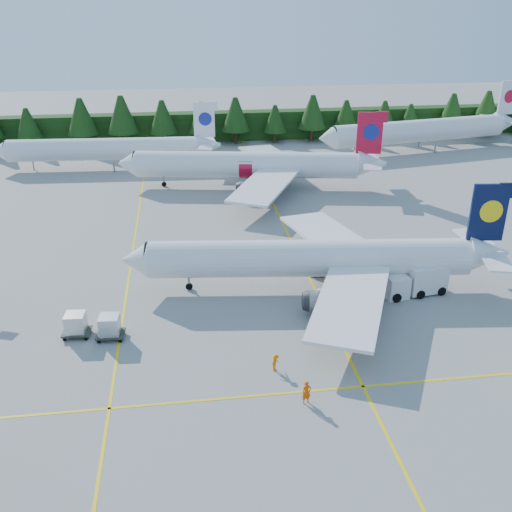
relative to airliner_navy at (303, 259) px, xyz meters
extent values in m
plane|color=gray|center=(-4.61, -11.35, -3.46)|extent=(320.00, 320.00, 0.00)
cube|color=yellow|center=(-18.61, 8.65, -3.46)|extent=(0.25, 120.00, 0.01)
cube|color=yellow|center=(1.39, 8.65, -3.46)|extent=(0.25, 120.00, 0.01)
cube|color=yellow|center=(-4.61, -17.35, -3.46)|extent=(80.00, 0.25, 0.01)
cube|color=black|center=(-4.61, 70.65, -0.46)|extent=(220.00, 4.00, 6.00)
cylinder|color=silver|center=(0.64, -0.07, 0.08)|extent=(33.70, 7.61, 3.94)
cone|color=silver|center=(-17.36, 1.93, 0.08)|extent=(3.17, 4.22, 3.94)
cube|color=#060F32|center=(18.74, -2.08, 5.00)|extent=(3.76, 0.76, 6.10)
cube|color=silver|center=(4.50, 7.92, -0.51)|extent=(8.77, 15.65, 1.12)
cylinder|color=gray|center=(2.25, 5.49, -1.89)|extent=(3.55, 2.42, 2.07)
cube|color=silver|center=(2.66, -8.71, -0.51)|extent=(11.46, 15.88, 1.12)
cylinder|color=gray|center=(0.99, -5.85, -1.89)|extent=(3.55, 2.42, 2.07)
cylinder|color=gray|center=(-12.00, 1.33, -2.63)|extent=(0.24, 0.24, 1.67)
cylinder|color=silver|center=(-1.68, 36.15, 0.32)|extent=(35.95, 10.14, 4.21)
cone|color=silver|center=(-20.76, 39.40, 0.32)|extent=(3.61, 4.64, 4.21)
cube|color=#B50C27|center=(17.50, 32.89, 5.58)|extent=(4.00, 1.03, 6.52)
cube|color=silver|center=(2.93, 44.44, -0.31)|extent=(8.53, 16.52, 1.19)
cylinder|color=gray|center=(0.38, 41.99, -1.78)|extent=(3.90, 2.78, 2.21)
cube|color=silver|center=(-0.07, 26.81, -0.31)|extent=(12.91, 16.90, 1.19)
cylinder|color=gray|center=(-1.67, 29.97, -1.78)|extent=(3.90, 2.78, 2.21)
cylinder|color=gray|center=(-15.08, 38.43, -2.57)|extent=(0.25, 0.25, 1.79)
cylinder|color=silver|center=(-25.79, 50.75, 0.09)|extent=(33.68, 5.72, 3.94)
cone|color=silver|center=(-43.90, 51.72, 0.09)|extent=(2.97, 4.08, 3.94)
cube|color=silver|center=(-7.57, 49.78, 5.02)|extent=(3.76, 0.54, 6.11)
cylinder|color=gray|center=(-38.51, 51.43, -2.67)|extent=(0.24, 0.24, 1.58)
cylinder|color=silver|center=(35.75, 55.87, 0.51)|extent=(37.71, 11.24, 4.42)
cone|color=silver|center=(15.78, 52.14, 0.51)|extent=(3.85, 4.91, 4.42)
cube|color=silver|center=(55.83, 59.63, 6.03)|extent=(4.19, 1.15, 6.85)
cylinder|color=gray|center=(21.73, 53.25, -2.58)|extent=(0.26, 0.26, 1.77)
cube|color=white|center=(9.28, -3.09, -2.27)|extent=(2.60, 2.60, 2.39)
cube|color=black|center=(9.28, -3.09, -1.70)|extent=(2.25, 2.44, 1.02)
cube|color=white|center=(12.65, -2.56, -1.76)|extent=(4.44, 3.11, 2.96)
cube|color=#2F3224|center=(-22.52, -6.50, -3.01)|extent=(2.64, 2.12, 0.16)
cube|color=silver|center=(-22.52, -6.50, -2.04)|extent=(1.89, 1.83, 1.76)
cube|color=#2F3224|center=(-19.39, -7.31, -3.01)|extent=(2.64, 2.12, 0.16)
cube|color=silver|center=(-19.39, -7.31, -2.04)|extent=(1.89, 1.83, 1.76)
imported|color=#E84E04|center=(-3.59, -18.71, -2.47)|extent=(0.82, 0.63, 1.99)
imported|color=#EE3505|center=(2.82, -11.67, -2.63)|extent=(1.02, 0.94, 1.67)
imported|color=orange|center=(-5.27, -14.27, -2.67)|extent=(0.73, 0.79, 1.58)
camera|label=1|loc=(-12.17, -53.17, 25.15)|focal=40.00mm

